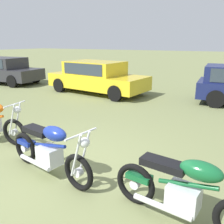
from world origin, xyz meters
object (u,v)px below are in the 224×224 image
motorcycle_green (184,191)px  car_yellow (96,75)px  car_charcoal (1,68)px  motorcycle_blue (49,150)px

motorcycle_green → car_yellow: car_yellow is taller
car_charcoal → motorcycle_green: bearing=-32.4°
motorcycle_green → car_charcoal: car_charcoal is taller
car_charcoal → motorcycle_blue: bearing=-37.7°
motorcycle_blue → car_yellow: (-3.26, 6.53, 0.32)m
motorcycle_green → car_yellow: 8.64m
motorcycle_green → car_yellow: size_ratio=0.42×
motorcycle_blue → motorcycle_green: size_ratio=1.04×
motorcycle_blue → motorcycle_green: (2.33, -0.05, -0.00)m
motorcycle_blue → car_yellow: car_yellow is taller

